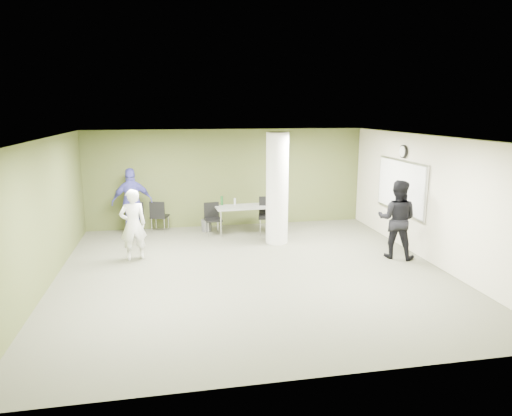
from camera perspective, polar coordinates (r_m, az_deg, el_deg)
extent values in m
plane|color=#4E4F3E|center=(9.71, -0.48, -7.90)|extent=(8.00, 8.00, 0.00)
plane|color=white|center=(9.14, -0.51, 8.82)|extent=(8.00, 8.00, 0.00)
cube|color=#505829|center=(13.22, -3.58, 3.75)|extent=(8.00, 2.80, 0.02)
cube|color=#505829|center=(9.49, -25.00, -0.75)|extent=(0.02, 8.00, 2.80)
cube|color=beige|center=(10.77, 20.96, 1.01)|extent=(0.02, 8.00, 2.80)
cylinder|color=silver|center=(11.45, 2.66, 2.44)|extent=(0.56, 0.56, 2.80)
cube|color=silver|center=(11.73, 17.67, 2.61)|extent=(0.04, 2.30, 1.30)
cube|color=white|center=(11.72, 17.56, 2.61)|extent=(0.02, 2.20, 1.20)
cylinder|color=black|center=(11.63, 17.94, 6.74)|extent=(0.05, 0.32, 0.32)
cylinder|color=white|center=(11.62, 17.81, 6.74)|extent=(0.02, 0.26, 0.26)
cube|color=gray|center=(12.46, -1.41, 0.15)|extent=(1.63, 0.79, 0.04)
cylinder|color=silver|center=(12.15, -4.41, -2.03)|extent=(0.04, 0.04, 0.72)
cylinder|color=silver|center=(12.46, 2.10, -1.64)|extent=(0.04, 0.04, 0.72)
cylinder|color=silver|center=(12.68, -4.84, -1.43)|extent=(0.04, 0.04, 0.72)
cylinder|color=silver|center=(12.98, 1.42, -1.07)|extent=(0.04, 0.04, 0.72)
cylinder|color=#194C1C|center=(12.60, -4.29, 0.92)|extent=(0.07, 0.07, 0.25)
cylinder|color=#B2B2B7|center=(12.65, -2.66, 0.83)|extent=(0.06, 0.06, 0.18)
cylinder|color=#4C4C4C|center=(12.85, -6.21, -2.17)|extent=(0.28, 0.28, 0.33)
cube|color=black|center=(13.00, -15.00, -1.17)|extent=(0.57, 0.57, 0.05)
cube|color=black|center=(12.77, -14.77, -0.32)|extent=(0.40, 0.20, 0.42)
cylinder|color=silver|center=(13.27, -14.48, -1.86)|extent=(0.02, 0.02, 0.40)
cylinder|color=silver|center=(13.16, -15.94, -2.06)|extent=(0.02, 0.02, 0.40)
cylinder|color=silver|center=(12.95, -13.94, -2.18)|extent=(0.02, 0.02, 0.40)
cylinder|color=silver|center=(12.83, -15.44, -2.39)|extent=(0.02, 0.02, 0.40)
cube|color=black|center=(12.96, -11.93, -1.03)|extent=(0.55, 0.55, 0.05)
cube|color=black|center=(12.73, -12.27, -0.18)|extent=(0.41, 0.16, 0.43)
cylinder|color=silver|center=(13.13, -10.89, -1.83)|extent=(0.02, 0.02, 0.41)
cylinder|color=silver|center=(13.24, -12.38, -1.77)|extent=(0.02, 0.02, 0.41)
cylinder|color=silver|center=(12.79, -11.38, -2.22)|extent=(0.02, 0.02, 0.41)
cylinder|color=silver|center=(12.91, -12.91, -2.15)|extent=(0.02, 0.02, 0.41)
cube|color=black|center=(12.38, -5.37, -1.47)|extent=(0.48, 0.48, 0.05)
cube|color=black|center=(12.52, -5.60, -0.23)|extent=(0.41, 0.09, 0.42)
cylinder|color=silver|center=(12.23, -5.97, -2.72)|extent=(0.02, 0.02, 0.40)
cylinder|color=silver|center=(12.31, -4.36, -2.60)|extent=(0.02, 0.02, 0.40)
cylinder|color=silver|center=(12.57, -6.33, -2.32)|extent=(0.02, 0.02, 0.40)
cylinder|color=silver|center=(12.64, -4.75, -2.20)|extent=(0.02, 0.02, 0.40)
cube|color=black|center=(12.37, 1.49, -1.11)|extent=(0.59, 0.59, 0.05)
cube|color=black|center=(12.53, 1.47, 0.35)|extent=(0.48, 0.13, 0.49)
cylinder|color=silver|center=(12.23, 0.53, -2.50)|extent=(0.02, 0.02, 0.47)
cylinder|color=silver|center=(12.24, 2.47, -2.50)|extent=(0.02, 0.02, 0.47)
cylinder|color=silver|center=(12.63, 0.52, -2.02)|extent=(0.02, 0.02, 0.47)
cylinder|color=silver|center=(12.64, 2.40, -2.02)|extent=(0.02, 0.02, 0.47)
imported|color=white|center=(10.60, -15.12, -2.02)|extent=(0.67, 0.53, 1.62)
imported|color=black|center=(10.83, 17.21, -1.36)|extent=(1.11, 1.05, 1.80)
imported|color=#4644AA|center=(12.66, -15.22, 0.73)|extent=(1.13, 0.61, 1.83)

